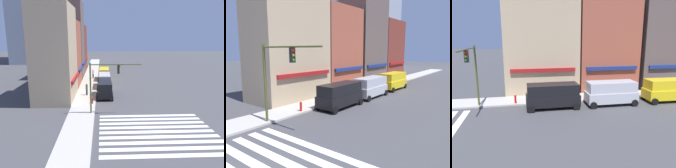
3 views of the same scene
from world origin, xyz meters
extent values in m
plane|color=#424244|center=(0.00, 0.00, 0.00)|extent=(200.00, 200.00, 0.00)
cube|color=#B2ADA3|center=(0.00, 7.50, 0.07)|extent=(120.00, 3.00, 0.15)
cube|color=silver|center=(-4.14, 0.00, 0.00)|extent=(0.57, 10.80, 0.01)
cube|color=silver|center=(-3.11, 0.00, 0.00)|extent=(0.57, 10.80, 0.01)
cube|color=silver|center=(-2.07, 0.00, 0.00)|extent=(0.57, 10.80, 0.01)
cube|color=silver|center=(-1.04, 0.00, 0.00)|extent=(0.57, 10.80, 0.01)
cube|color=silver|center=(0.00, 0.00, 0.00)|extent=(0.57, 10.80, 0.01)
cube|color=silver|center=(1.04, 0.00, 0.00)|extent=(0.57, 10.80, 0.01)
cube|color=silver|center=(2.07, 0.00, 0.00)|extent=(0.57, 10.80, 0.01)
cube|color=silver|center=(3.11, 0.00, 0.00)|extent=(0.57, 10.80, 0.01)
cube|color=silver|center=(4.14, 0.00, 0.00)|extent=(0.57, 10.80, 0.01)
cube|color=tan|center=(11.54, 11.50, 6.37)|extent=(8.45, 5.00, 12.74)
cube|color=maroon|center=(11.54, 8.85, 3.00)|extent=(7.18, 0.30, 0.40)
cube|color=#9E4C38|center=(19.57, 11.50, 5.56)|extent=(7.25, 5.00, 11.12)
cube|color=navy|center=(19.57, 8.85, 3.00)|extent=(6.17, 0.30, 0.40)
cube|color=brown|center=(27.60, 11.50, 7.65)|extent=(7.66, 5.00, 15.31)
cube|color=navy|center=(27.60, 8.85, 3.00)|extent=(6.51, 0.30, 0.40)
cube|color=maroon|center=(35.49, 11.50, 5.50)|extent=(7.76, 5.00, 10.99)
cube|color=maroon|center=(35.49, 8.85, 3.00)|extent=(6.59, 0.30, 0.40)
cylinder|color=#474C1E|center=(5.02, 6.40, 2.94)|extent=(0.18, 0.18, 5.89)
cylinder|color=#474C1E|center=(5.02, 3.58, 5.69)|extent=(0.12, 5.65, 0.12)
cube|color=black|center=(5.02, 3.29, 5.16)|extent=(0.32, 0.24, 0.95)
sphere|color=red|center=(5.02, 3.16, 5.46)|extent=(0.18, 0.18, 0.18)
sphere|color=#EAAD14|center=(5.02, 3.16, 5.16)|extent=(0.18, 0.18, 0.18)
sphere|color=green|center=(5.02, 3.16, 4.86)|extent=(0.18, 0.18, 0.18)
cube|color=black|center=(11.99, 4.70, 0.84)|extent=(5.02, 2.05, 1.00)
cube|color=black|center=(11.99, 4.70, 1.84)|extent=(4.77, 1.88, 1.00)
cylinder|color=black|center=(9.90, 5.70, 0.34)|extent=(0.68, 0.22, 0.68)
cylinder|color=black|center=(9.90, 3.70, 0.34)|extent=(0.68, 0.22, 0.68)
cylinder|color=black|center=(14.09, 5.70, 0.34)|extent=(0.68, 0.22, 0.68)
cylinder|color=black|center=(14.09, 3.70, 0.34)|extent=(0.68, 0.22, 0.68)
cube|color=#B7B7BC|center=(17.80, 4.70, 0.84)|extent=(5.01, 2.02, 1.00)
cube|color=#B7B7BC|center=(17.80, 4.70, 1.84)|extent=(4.76, 1.85, 1.00)
cylinder|color=black|center=(15.71, 5.70, 0.34)|extent=(0.68, 0.22, 0.68)
cylinder|color=black|center=(15.71, 3.70, 0.34)|extent=(0.68, 0.22, 0.68)
cylinder|color=black|center=(19.90, 5.70, 0.34)|extent=(0.68, 0.22, 0.68)
cylinder|color=black|center=(19.90, 3.70, 0.34)|extent=(0.68, 0.22, 0.68)
cube|color=yellow|center=(24.15, 4.70, 0.84)|extent=(5.05, 2.14, 1.00)
cube|color=yellow|center=(24.15, 4.70, 1.84)|extent=(4.80, 1.97, 1.00)
cylinder|color=black|center=(22.06, 5.70, 0.34)|extent=(0.68, 0.22, 0.68)
cylinder|color=black|center=(22.06, 3.70, 0.34)|extent=(0.68, 0.22, 0.68)
cylinder|color=black|center=(26.24, 5.70, 0.34)|extent=(0.68, 0.22, 0.68)
cylinder|color=black|center=(26.24, 3.70, 0.34)|extent=(0.68, 0.22, 0.68)
cylinder|color=#23232D|center=(25.31, 6.94, 0.57)|extent=(0.26, 0.26, 0.85)
cylinder|color=silver|center=(25.31, 6.94, 1.35)|extent=(0.32, 0.32, 0.70)
sphere|color=tan|center=(25.31, 6.94, 1.81)|extent=(0.22, 0.22, 0.22)
cylinder|color=#23232D|center=(12.58, 7.39, 0.57)|extent=(0.26, 0.26, 0.85)
cylinder|color=#2D7A3D|center=(12.58, 7.39, 1.35)|extent=(0.32, 0.32, 0.70)
sphere|color=tan|center=(12.58, 7.39, 1.81)|extent=(0.22, 0.22, 0.22)
cylinder|color=red|center=(8.47, 6.40, 0.47)|extent=(0.20, 0.20, 0.65)
sphere|color=red|center=(8.47, 6.40, 0.87)|extent=(0.24, 0.24, 0.24)
camera|label=1|loc=(-18.71, 5.08, 8.91)|focal=35.00mm
camera|label=2|loc=(-4.31, -7.57, 5.50)|focal=35.00mm
camera|label=3|loc=(9.37, -14.96, 6.79)|focal=35.00mm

